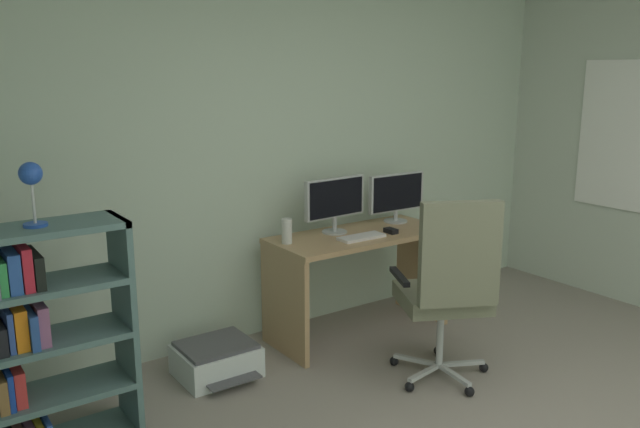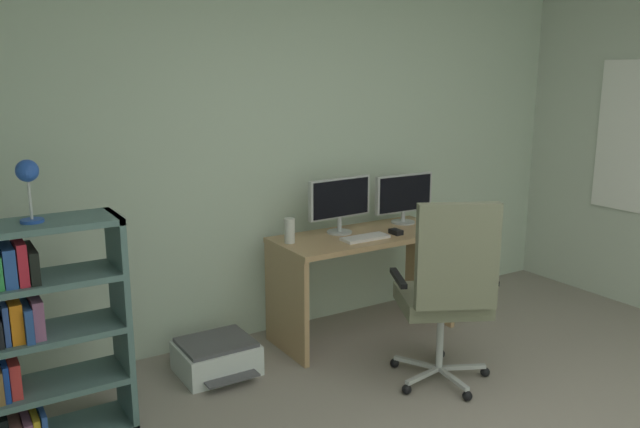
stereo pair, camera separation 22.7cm
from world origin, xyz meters
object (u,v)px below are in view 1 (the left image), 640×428
(monitor_main, at_px, (335,200))
(desktop_speaker, at_px, (287,231))
(desk, at_px, (359,262))
(printer, at_px, (217,359))
(office_chair, at_px, (449,284))
(computer_mouse, at_px, (391,231))
(bookshelf, at_px, (36,343))
(monitor_secondary, at_px, (396,194))
(desk_lamp, at_px, (31,181))
(keyboard, at_px, (361,237))

(monitor_main, distance_m, desktop_speaker, 0.46)
(desk, bearing_deg, printer, -178.94)
(desk, relative_size, office_chair, 1.11)
(desktop_speaker, distance_m, printer, 0.94)
(computer_mouse, height_order, bookshelf, bookshelf)
(desk, relative_size, monitor_main, 2.54)
(monitor_secondary, bearing_deg, desk, -165.65)
(desk_lamp, bearing_deg, office_chair, -17.17)
(monitor_secondary, relative_size, desktop_speaker, 2.96)
(desk, height_order, office_chair, office_chair)
(monitor_main, bearing_deg, office_chair, -85.93)
(desk_lamp, bearing_deg, keyboard, 4.19)
(monitor_secondary, height_order, keyboard, monitor_secondary)
(monitor_main, xyz_separation_m, desktop_speaker, (-0.43, -0.05, -0.15))
(office_chair, xyz_separation_m, printer, (-1.10, 0.91, -0.54))
(bookshelf, distance_m, desk_lamp, 0.80)
(desk_lamp, bearing_deg, bookshelf, 179.40)
(monitor_secondary, xyz_separation_m, computer_mouse, (-0.26, -0.24, -0.20))
(desk, xyz_separation_m, monitor_secondary, (0.45, 0.11, 0.43))
(bookshelf, bearing_deg, monitor_main, 10.50)
(keyboard, bearing_deg, printer, 174.83)
(keyboard, height_order, printer, keyboard)
(monitor_secondary, bearing_deg, computer_mouse, -137.26)
(office_chair, relative_size, printer, 2.40)
(monitor_main, distance_m, desk_lamp, 2.12)
(monitor_secondary, distance_m, office_chair, 1.20)
(printer, bearing_deg, desk, 1.06)
(monitor_main, xyz_separation_m, printer, (-1.02, -0.14, -0.88))
(bookshelf, bearing_deg, keyboard, 4.07)
(monitor_secondary, xyz_separation_m, office_chair, (-0.50, -1.04, -0.32))
(monitor_secondary, distance_m, computer_mouse, 0.40)
(monitor_main, xyz_separation_m, monitor_secondary, (0.58, -0.00, -0.02))
(computer_mouse, bearing_deg, desk, 147.31)
(desk, height_order, printer, desk)
(monitor_main, distance_m, computer_mouse, 0.46)
(desktop_speaker, bearing_deg, desk_lamp, -168.02)
(monitor_main, distance_m, monitor_secondary, 0.58)
(keyboard, xyz_separation_m, office_chair, (0.02, -0.81, -0.12))
(computer_mouse, bearing_deg, keyboard, -180.00)
(desk, height_order, monitor_secondary, monitor_secondary)
(monitor_secondary, relative_size, printer, 1.02)
(monitor_main, height_order, computer_mouse, monitor_main)
(keyboard, relative_size, desk_lamp, 1.11)
(monitor_main, bearing_deg, desk, -41.13)
(monitor_main, bearing_deg, computer_mouse, -36.73)
(monitor_secondary, relative_size, computer_mouse, 5.03)
(computer_mouse, distance_m, desk_lamp, 2.45)
(desk_lamp, bearing_deg, monitor_secondary, 8.45)
(office_chair, bearing_deg, desktop_speaker, 116.98)
(monitor_main, relative_size, printer, 1.05)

